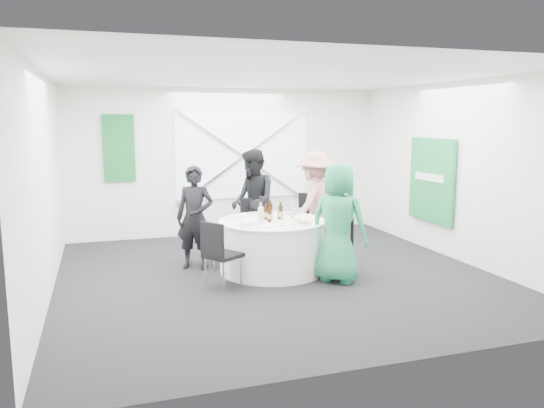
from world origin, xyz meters
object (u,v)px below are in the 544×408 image
object	(u,v)px
banquet_table	(272,246)
person_man_back	(253,202)
clear_water_bottle	(261,215)
person_woman_pink	(315,204)
chair_back_left	(202,227)
chair_front_right	(345,242)
green_water_bottle	(280,211)
person_woman_green	(338,223)
chair_back	(254,222)
chair_back_right	(307,219)
person_man_back_left	(195,218)
chair_front_left	(219,250)

from	to	relation	value
banquet_table	person_man_back	bearing A→B (deg)	88.61
person_man_back	clear_water_bottle	distance (m)	1.20
person_woman_pink	chair_back_left	bearing A→B (deg)	-34.88
chair_front_right	person_woman_pink	bearing A→B (deg)	-153.47
banquet_table	green_water_bottle	size ratio (longest dim) A/B	5.47
person_woman_green	clear_water_bottle	xyz separation A→B (m)	(-0.90, 0.67, 0.05)
person_woman_green	clear_water_bottle	bearing A→B (deg)	9.69
chair_front_right	person_woman_green	distance (m)	0.46
chair_back_left	person_woman_green	world-z (taller)	person_woman_green
chair_back	chair_back_right	xyz separation A→B (m)	(0.82, -0.28, 0.05)
person_man_back	person_woman_pink	world-z (taller)	person_man_back
chair_front_right	person_man_back_left	xyz separation A→B (m)	(-1.96, 1.02, 0.28)
banquet_table	person_man_back_left	xyz separation A→B (m)	(-1.04, 0.51, 0.39)
chair_back_right	person_man_back_left	world-z (taller)	person_man_back_left
banquet_table	person_man_back_left	bearing A→B (deg)	153.73
clear_water_bottle	person_woman_green	bearing A→B (deg)	-36.58
chair_back	chair_back_right	distance (m)	0.87
person_man_back_left	chair_front_right	bearing A→B (deg)	-1.20
chair_back_right	chair_front_right	distance (m)	1.25
chair_back	clear_water_bottle	bearing A→B (deg)	-99.83
chair_back	person_woman_pink	distance (m)	1.04
chair_back_left	person_man_back	distance (m)	1.08
banquet_table	person_woman_green	world-z (taller)	person_woman_green
person_man_back	chair_front_right	bearing A→B (deg)	30.39
chair_front_left	person_woman_pink	xyz separation A→B (m)	(1.89, 1.33, 0.32)
banquet_table	chair_front_right	distance (m)	1.06
chair_back	chair_back_left	xyz separation A→B (m)	(-0.93, -0.36, 0.05)
chair_back	person_woman_green	distance (m)	1.91
person_man_back_left	person_woman_pink	size ratio (longest dim) A/B	0.91
person_woman_pink	person_woman_green	world-z (taller)	person_woman_pink
banquet_table	chair_back_left	xyz separation A→B (m)	(-0.91, 0.66, 0.21)
chair_back_left	person_woman_green	size ratio (longest dim) A/B	0.62
chair_back	person_woman_pink	bearing A→B (deg)	-15.66
person_man_back_left	person_man_back	bearing A→B (deg)	55.63
person_woman_green	chair_back_left	bearing A→B (deg)	5.40
chair_front_left	person_woman_green	distance (m)	1.66
person_man_back_left	person_man_back	size ratio (longest dim) A/B	0.88
person_man_back	person_woman_green	size ratio (longest dim) A/B	1.06
person_woman_green	clear_water_bottle	size ratio (longest dim) A/B	5.85
chair_back_right	person_man_back_left	bearing A→B (deg)	-124.32
chair_back	person_man_back	distance (m)	0.34
green_water_bottle	person_man_back	bearing A→B (deg)	96.81
chair_front_right	green_water_bottle	xyz separation A→B (m)	(-0.77, 0.59, 0.39)
chair_back_left	person_woman_pink	distance (m)	1.90
person_man_back_left	person_woman_green	xyz separation A→B (m)	(1.74, -1.25, 0.05)
chair_back_right	person_woman_pink	xyz separation A→B (m)	(0.13, -0.00, 0.26)
chair_back_right	person_woman_pink	world-z (taller)	person_woman_pink
chair_back_left	chair_front_left	world-z (taller)	chair_back_left
person_woman_green	green_water_bottle	size ratio (longest dim) A/B	5.74
chair_front_right	person_man_back	xyz separation A→B (m)	(-0.90, 1.61, 0.39)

